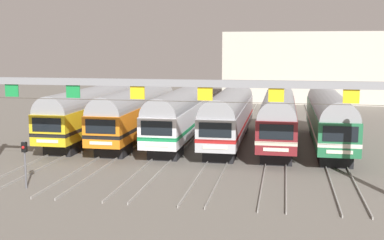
{
  "coord_description": "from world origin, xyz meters",
  "views": [
    {
      "loc": [
        6.72,
        -42.59,
        8.43
      ],
      "look_at": [
        -0.63,
        -3.15,
        2.47
      ],
      "focal_mm": 46.57,
      "sensor_mm": 36.0,
      "label": 1
    }
  ],
  "objects_px": {
    "commuter_train_orange": "(137,111)",
    "commuter_train_green": "(329,116)",
    "yard_signal_mast": "(25,155)",
    "commuter_train_yellow": "(93,110)",
    "commuter_train_stainless": "(229,113)",
    "commuter_train_white": "(182,112)",
    "catenary_gantry": "(171,98)",
    "commuter_train_maroon": "(278,114)"
  },
  "relations": [
    {
      "from": "commuter_train_orange",
      "to": "commuter_train_green",
      "type": "height_order",
      "value": "commuter_train_orange"
    },
    {
      "from": "yard_signal_mast",
      "to": "commuter_train_orange",
      "type": "bearing_deg",
      "value": 82.57
    },
    {
      "from": "commuter_train_green",
      "to": "commuter_train_yellow",
      "type": "bearing_deg",
      "value": 179.99
    },
    {
      "from": "commuter_train_stainless",
      "to": "commuter_train_green",
      "type": "height_order",
      "value": "commuter_train_stainless"
    },
    {
      "from": "commuter_train_yellow",
      "to": "yard_signal_mast",
      "type": "xyz_separation_m",
      "value": [
        2.09,
        -16.01,
        -0.68
      ]
    },
    {
      "from": "commuter_train_orange",
      "to": "commuter_train_green",
      "type": "distance_m",
      "value": 16.7
    },
    {
      "from": "commuter_train_yellow",
      "to": "commuter_train_green",
      "type": "xyz_separation_m",
      "value": [
        20.87,
        -0.0,
        -0.0
      ]
    },
    {
      "from": "yard_signal_mast",
      "to": "commuter_train_white",
      "type": "bearing_deg",
      "value": 68.64
    },
    {
      "from": "commuter_train_white",
      "to": "yard_signal_mast",
      "type": "height_order",
      "value": "commuter_train_white"
    },
    {
      "from": "yard_signal_mast",
      "to": "commuter_train_stainless",
      "type": "bearing_deg",
      "value": 56.9
    },
    {
      "from": "commuter_train_orange",
      "to": "commuter_train_green",
      "type": "bearing_deg",
      "value": -0.01
    },
    {
      "from": "commuter_train_stainless",
      "to": "yard_signal_mast",
      "type": "height_order",
      "value": "commuter_train_stainless"
    },
    {
      "from": "commuter_train_stainless",
      "to": "catenary_gantry",
      "type": "distance_m",
      "value": 13.92
    },
    {
      "from": "commuter_train_green",
      "to": "catenary_gantry",
      "type": "relative_size",
      "value": 0.69
    },
    {
      "from": "commuter_train_green",
      "to": "catenary_gantry",
      "type": "xyz_separation_m",
      "value": [
        -10.44,
        -13.49,
        2.67
      ]
    },
    {
      "from": "commuter_train_stainless",
      "to": "yard_signal_mast",
      "type": "xyz_separation_m",
      "value": [
        -10.44,
        -16.01,
        -0.68
      ]
    },
    {
      "from": "commuter_train_maroon",
      "to": "commuter_train_green",
      "type": "bearing_deg",
      "value": 0.0
    },
    {
      "from": "commuter_train_orange",
      "to": "commuter_train_stainless",
      "type": "bearing_deg",
      "value": 0.0
    },
    {
      "from": "commuter_train_white",
      "to": "yard_signal_mast",
      "type": "distance_m",
      "value": 17.21
    },
    {
      "from": "commuter_train_orange",
      "to": "commuter_train_green",
      "type": "relative_size",
      "value": 1.0
    },
    {
      "from": "commuter_train_stainless",
      "to": "commuter_train_maroon",
      "type": "xyz_separation_m",
      "value": [
        4.17,
        -0.0,
        -0.0
      ]
    },
    {
      "from": "commuter_train_yellow",
      "to": "commuter_train_white",
      "type": "xyz_separation_m",
      "value": [
        8.35,
        0.0,
        0.0
      ]
    },
    {
      "from": "commuter_train_yellow",
      "to": "commuter_train_green",
      "type": "relative_size",
      "value": 1.0
    },
    {
      "from": "commuter_train_stainless",
      "to": "commuter_train_green",
      "type": "xyz_separation_m",
      "value": [
        8.35,
        -0.0,
        -0.0
      ]
    },
    {
      "from": "commuter_train_orange",
      "to": "commuter_train_stainless",
      "type": "distance_m",
      "value": 8.35
    },
    {
      "from": "commuter_train_yellow",
      "to": "yard_signal_mast",
      "type": "relative_size",
      "value": 6.3
    },
    {
      "from": "commuter_train_orange",
      "to": "commuter_train_maroon",
      "type": "bearing_deg",
      "value": -0.02
    },
    {
      "from": "commuter_train_orange",
      "to": "commuter_train_yellow",
      "type": "bearing_deg",
      "value": 180.0
    },
    {
      "from": "commuter_train_stainless",
      "to": "commuter_train_maroon",
      "type": "height_order",
      "value": "commuter_train_stainless"
    },
    {
      "from": "catenary_gantry",
      "to": "yard_signal_mast",
      "type": "relative_size",
      "value": 9.11
    },
    {
      "from": "commuter_train_orange",
      "to": "commuter_train_stainless",
      "type": "relative_size",
      "value": 1.0
    },
    {
      "from": "commuter_train_maroon",
      "to": "catenary_gantry",
      "type": "height_order",
      "value": "catenary_gantry"
    },
    {
      "from": "commuter_train_white",
      "to": "commuter_train_green",
      "type": "bearing_deg",
      "value": -0.02
    },
    {
      "from": "commuter_train_orange",
      "to": "commuter_train_white",
      "type": "distance_m",
      "value": 4.17
    },
    {
      "from": "commuter_train_white",
      "to": "commuter_train_stainless",
      "type": "height_order",
      "value": "same"
    },
    {
      "from": "commuter_train_yellow",
      "to": "catenary_gantry",
      "type": "relative_size",
      "value": 0.69
    },
    {
      "from": "commuter_train_yellow",
      "to": "catenary_gantry",
      "type": "height_order",
      "value": "catenary_gantry"
    },
    {
      "from": "commuter_train_yellow",
      "to": "commuter_train_orange",
      "type": "relative_size",
      "value": 1.0
    },
    {
      "from": "commuter_train_maroon",
      "to": "commuter_train_green",
      "type": "relative_size",
      "value": 1.0
    },
    {
      "from": "commuter_train_stainless",
      "to": "commuter_train_green",
      "type": "distance_m",
      "value": 8.35
    },
    {
      "from": "commuter_train_white",
      "to": "commuter_train_stainless",
      "type": "xyz_separation_m",
      "value": [
        4.17,
        0.0,
        0.0
      ]
    },
    {
      "from": "commuter_train_stainless",
      "to": "commuter_train_green",
      "type": "bearing_deg",
      "value": -0.03
    }
  ]
}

